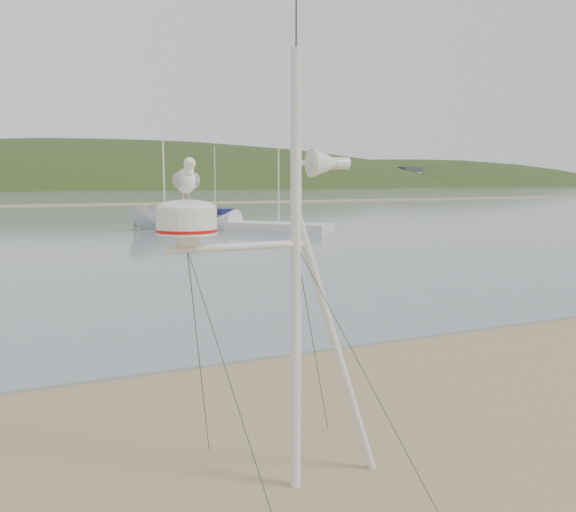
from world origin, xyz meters
name	(u,v)px	position (x,y,z in m)	size (l,w,h in m)	color
water	(9,194)	(0.00, 132.00, 0.02)	(560.00, 256.00, 0.04)	slate
sandbar	(13,206)	(0.00, 70.00, 0.07)	(560.00, 7.00, 0.07)	#907953
hill_ridge	(64,241)	(18.52, 235.00, -19.70)	(620.00, 180.00, 80.00)	#243315
far_cottages	(17,176)	(3.00, 196.00, 4.00)	(294.40, 6.30, 8.00)	beige
mast_rig	(292,368)	(1.49, -0.15, 1.24)	(2.28, 2.43, 5.14)	silver
boat_white	(164,194)	(7.64, 30.42, 2.20)	(1.62, 1.67, 4.31)	silver
sailboat_white_near	(244,226)	(11.98, 28.69, 0.30)	(6.76, 7.54, 8.08)	silver
sailboat_blue_far	(207,210)	(15.79, 48.24, 0.30)	(2.72, 6.69, 6.48)	#131545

